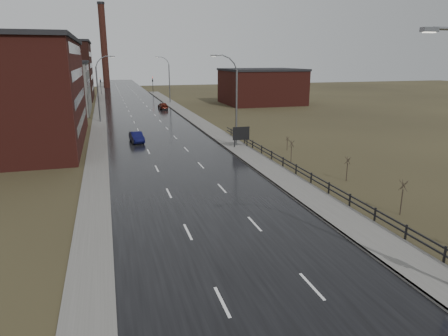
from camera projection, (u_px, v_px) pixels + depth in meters
road at (147, 122)px, 70.82m from camera, size 14.00×300.00×0.06m
sidewalk_right at (237, 148)px, 50.00m from camera, size 3.20×180.00×0.18m
curb_right at (225, 148)px, 49.59m from camera, size 0.16×180.00×0.18m
sidewalk_left at (99, 124)px, 68.58m from camera, size 2.40×260.00×0.12m
warehouse_mid at (48, 87)px, 81.20m from camera, size 16.32×20.40×10.50m
warehouse_far at (41, 71)px, 106.94m from camera, size 26.52×24.48×15.50m
building_right at (261, 86)px, 98.27m from camera, size 18.36×16.32×8.50m
smokestack at (104, 46)px, 148.36m from camera, size 2.70×2.70×30.70m
streetlight_right_mid at (234, 101)px, 49.38m from camera, size 3.36×0.28×11.35m
streetlight_left at (99, 89)px, 69.04m from camera, size 3.36×0.28×11.35m
streetlight_right_far at (168, 79)px, 99.34m from camera, size 3.36×0.28×11.35m
guardrail at (315, 179)px, 34.86m from camera, size 0.10×53.05×1.10m
shrub_c at (402, 197)px, 28.40m from camera, size 0.61×0.65×2.60m
shrub_d at (347, 168)px, 36.38m from camera, size 0.54×0.57×2.27m
shrub_e at (291, 151)px, 42.58m from camera, size 0.59×0.62×2.50m
shrub_f at (287, 143)px, 48.61m from camera, size 0.42×0.44×1.73m
billboard at (241, 134)px, 49.70m from camera, size 2.17×0.17×2.70m
traffic_light_left at (100, 80)px, 122.95m from camera, size 0.58×2.73×5.30m
traffic_light_right at (152, 79)px, 127.29m from camera, size 0.58×2.73×5.30m
car_near at (137, 137)px, 53.31m from camera, size 1.88×4.29×1.37m
car_far at (163, 106)px, 88.57m from camera, size 1.97×4.37×1.46m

